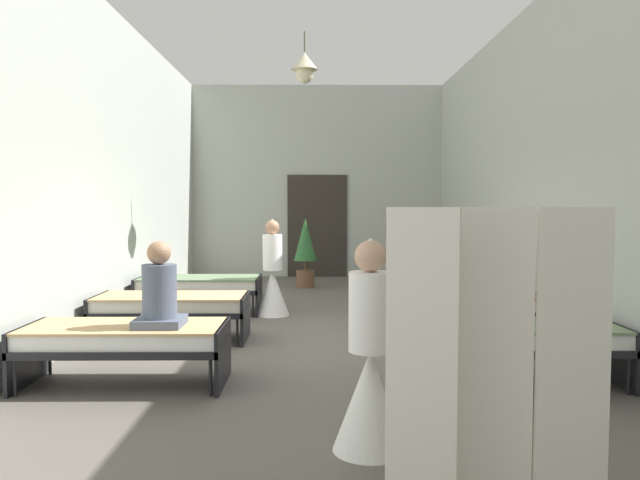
{
  "coord_description": "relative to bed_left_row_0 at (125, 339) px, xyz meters",
  "views": [
    {
      "loc": [
        -0.09,
        -7.62,
        1.72
      ],
      "look_at": [
        0.0,
        0.55,
        1.23
      ],
      "focal_mm": 34.2,
      "sensor_mm": 36.0,
      "label": 1
    }
  ],
  "objects": [
    {
      "name": "bed_right_row_2",
      "position": [
        3.76,
        3.8,
        0.0
      ],
      "size": [
        1.9,
        0.84,
        0.57
      ],
      "color": "black",
      "rests_on": "ground"
    },
    {
      "name": "bed_left_row_2",
      "position": [
        0.0,
        3.8,
        0.0
      ],
      "size": [
        1.9,
        0.84,
        0.57
      ],
      "color": "black",
      "rests_on": "ground"
    },
    {
      "name": "bed_right_row_0",
      "position": [
        3.76,
        0.0,
        0.0
      ],
      "size": [
        1.9,
        0.84,
        0.57
      ],
      "color": "black",
      "rests_on": "ground"
    },
    {
      "name": "bed_left_row_0",
      "position": [
        0.0,
        0.0,
        0.0
      ],
      "size": [
        1.9,
        0.84,
        0.57
      ],
      "color": "black",
      "rests_on": "ground"
    },
    {
      "name": "ground_plane",
      "position": [
        1.88,
        1.9,
        -0.49
      ],
      "size": [
        6.46,
        14.15,
        0.1
      ],
      "primitive_type": "cube",
      "color": "#59544C"
    },
    {
      "name": "room_shell",
      "position": [
        1.88,
        3.22,
        1.81
      ],
      "size": [
        6.26,
        13.75,
        4.5
      ],
      "color": "#B2B7AD",
      "rests_on": "ground"
    },
    {
      "name": "patient_seated_primary",
      "position": [
        3.41,
        1.87,
        0.43
      ],
      "size": [
        0.44,
        0.44,
        0.8
      ],
      "color": "gray",
      "rests_on": "bed_right_row_1"
    },
    {
      "name": "nurse_mid_aisle",
      "position": [
        1.16,
        3.61,
        0.09
      ],
      "size": [
        0.52,
        0.52,
        1.49
      ],
      "rotation": [
        0.0,
        0.0,
        2.66
      ],
      "color": "white",
      "rests_on": "ground"
    },
    {
      "name": "bed_left_row_1",
      "position": [
        0.0,
        1.9,
        0.0
      ],
      "size": [
        1.9,
        0.84,
        0.57
      ],
      "color": "black",
      "rests_on": "ground"
    },
    {
      "name": "privacy_screen",
      "position": [
        2.81,
        -2.4,
        0.41
      ],
      "size": [
        1.24,
        0.25,
        1.7
      ],
      "rotation": [
        0.0,
        0.0,
        -0.24
      ],
      "color": "silver",
      "rests_on": "ground"
    },
    {
      "name": "patient_seated_secondary",
      "position": [
        0.35,
        -0.06,
        0.43
      ],
      "size": [
        0.44,
        0.44,
        0.8
      ],
      "color": "#515B70",
      "rests_on": "bed_left_row_0"
    },
    {
      "name": "nurse_near_aisle",
      "position": [
        2.18,
        -1.57,
        0.09
      ],
      "size": [
        0.52,
        0.52,
        1.49
      ],
      "rotation": [
        0.0,
        0.0,
        6.13
      ],
      "color": "white",
      "rests_on": "ground"
    },
    {
      "name": "potted_plant",
      "position": [
        1.62,
        6.77,
        0.38
      ],
      "size": [
        0.46,
        0.46,
        1.43
      ],
      "color": "brown",
      "rests_on": "ground"
    },
    {
      "name": "bed_right_row_1",
      "position": [
        3.76,
        1.9,
        0.0
      ],
      "size": [
        1.9,
        0.84,
        0.57
      ],
      "color": "black",
      "rests_on": "ground"
    }
  ]
}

